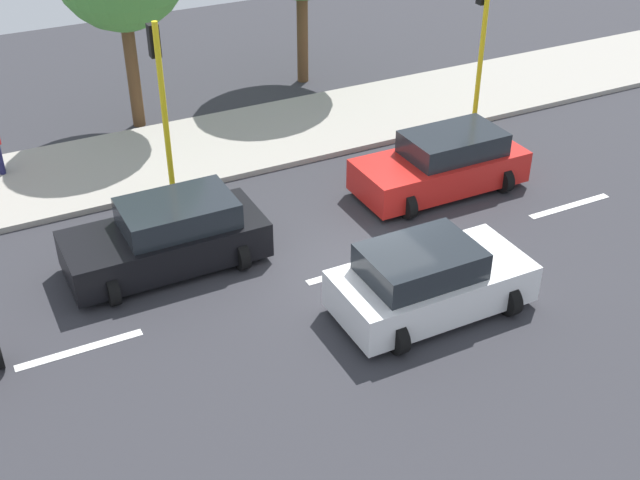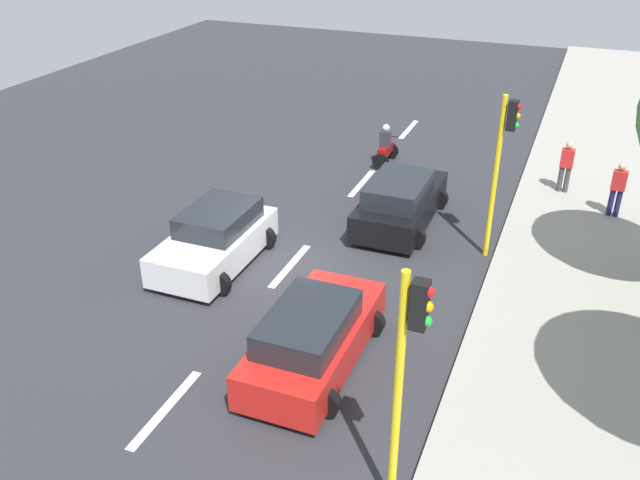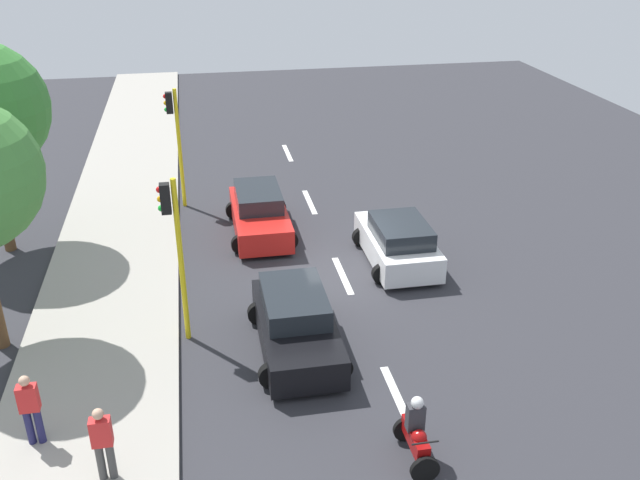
% 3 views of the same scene
% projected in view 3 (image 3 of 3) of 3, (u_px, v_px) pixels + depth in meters
% --- Properties ---
extents(ground_plane, '(40.00, 60.00, 0.10)m').
position_uv_depth(ground_plane, '(343.00, 277.00, 21.34)').
color(ground_plane, '#2D2D33').
extents(sidewalk, '(4.00, 60.00, 0.15)m').
position_uv_depth(sidewalk, '(109.00, 295.00, 20.12)').
color(sidewalk, '#9E998E').
rests_on(sidewalk, ground).
extents(lane_stripe_far_north, '(0.20, 2.40, 0.01)m').
position_uv_depth(lane_stripe_far_north, '(288.00, 153.00, 31.92)').
color(lane_stripe_far_north, white).
rests_on(lane_stripe_far_north, ground).
extents(lane_stripe_north, '(0.20, 2.40, 0.01)m').
position_uv_depth(lane_stripe_north, '(310.00, 202.00, 26.62)').
color(lane_stripe_north, white).
rests_on(lane_stripe_north, ground).
extents(lane_stripe_mid, '(0.20, 2.40, 0.01)m').
position_uv_depth(lane_stripe_mid, '(343.00, 275.00, 21.31)').
color(lane_stripe_mid, white).
rests_on(lane_stripe_mid, ground).
extents(lane_stripe_south, '(0.20, 2.40, 0.01)m').
position_uv_depth(lane_stripe_south, '(398.00, 398.00, 16.00)').
color(lane_stripe_south, white).
rests_on(lane_stripe_south, ground).
extents(car_black, '(2.28, 4.27, 1.52)m').
position_uv_depth(car_black, '(296.00, 324.00, 17.54)').
color(car_black, black).
rests_on(car_black, ground).
extents(car_white, '(2.30, 3.95, 1.52)m').
position_uv_depth(car_white, '(398.00, 242.00, 21.81)').
color(car_white, white).
rests_on(car_white, ground).
extents(car_red, '(2.22, 4.33, 1.52)m').
position_uv_depth(car_red, '(260.00, 213.00, 23.87)').
color(car_red, red).
rests_on(car_red, ground).
extents(motorcycle, '(0.60, 1.30, 1.53)m').
position_uv_depth(motorcycle, '(416.00, 434.00, 13.97)').
color(motorcycle, black).
rests_on(motorcycle, ground).
extents(pedestrian_near_signal, '(0.40, 0.24, 1.69)m').
position_uv_depth(pedestrian_near_signal, '(103.00, 442.00, 13.18)').
color(pedestrian_near_signal, '#3F3F3F').
rests_on(pedestrian_near_signal, sidewalk).
extents(pedestrian_by_tree, '(0.40, 0.24, 1.69)m').
position_uv_depth(pedestrian_by_tree, '(30.00, 408.00, 14.08)').
color(pedestrian_by_tree, '#1E1E4C').
rests_on(pedestrian_by_tree, sidewalk).
extents(traffic_light_corner, '(0.49, 0.24, 4.50)m').
position_uv_depth(traffic_light_corner, '(175.00, 132.00, 25.02)').
color(traffic_light_corner, yellow).
rests_on(traffic_light_corner, ground).
extents(traffic_light_midblock, '(0.49, 0.24, 4.50)m').
position_uv_depth(traffic_light_midblock, '(175.00, 238.00, 16.96)').
color(traffic_light_midblock, yellow).
rests_on(traffic_light_midblock, ground).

